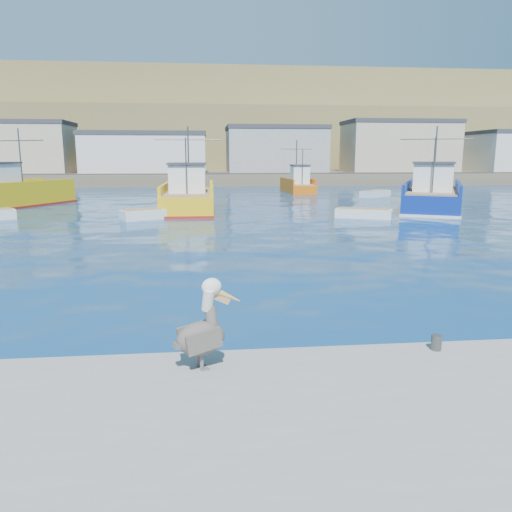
# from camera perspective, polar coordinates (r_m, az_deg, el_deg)

# --- Properties ---
(ground) EXTENTS (260.00, 260.00, 0.00)m
(ground) POSITION_cam_1_polar(r_m,az_deg,el_deg) (12.79, 0.53, -7.59)
(ground) COLOR #072352
(ground) RESTS_ON ground
(dock_bollards) EXTENTS (36.20, 0.20, 0.30)m
(dock_bollards) POSITION_cam_1_polar(r_m,az_deg,el_deg) (9.52, 6.57, -10.33)
(dock_bollards) COLOR #4C4C4C
(dock_bollards) RESTS_ON dock
(far_shore) EXTENTS (200.00, 81.00, 24.00)m
(far_shore) POSITION_cam_1_polar(r_m,az_deg,el_deg) (121.33, -5.50, 13.60)
(far_shore) COLOR brown
(far_shore) RESTS_ON ground
(trawler_yellow_a) EXTENTS (8.16, 11.61, 6.49)m
(trawler_yellow_a) POSITION_cam_1_polar(r_m,az_deg,el_deg) (46.30, -26.21, 6.34)
(trawler_yellow_a) COLOR yellow
(trawler_yellow_a) RESTS_ON ground
(trawler_yellow_b) EXTENTS (5.21, 11.03, 6.47)m
(trawler_yellow_b) POSITION_cam_1_polar(r_m,az_deg,el_deg) (38.92, -7.70, 6.66)
(trawler_yellow_b) COLOR yellow
(trawler_yellow_b) RESTS_ON ground
(trawler_blue) EXTENTS (8.66, 12.05, 6.54)m
(trawler_blue) POSITION_cam_1_polar(r_m,az_deg,el_deg) (41.44, 19.49, 6.43)
(trawler_blue) COLOR navy
(trawler_blue) RESTS_ON ground
(boat_orange) EXTENTS (3.74, 7.25, 5.93)m
(boat_orange) POSITION_cam_1_polar(r_m,az_deg,el_deg) (58.13, 4.83, 8.20)
(boat_orange) COLOR #D85D0A
(boat_orange) RESTS_ON ground
(skiff_mid) EXTENTS (3.94, 2.74, 0.81)m
(skiff_mid) POSITION_cam_1_polar(r_m,az_deg,el_deg) (34.86, 12.19, 4.70)
(skiff_mid) COLOR silver
(skiff_mid) RESTS_ON ground
(skiff_far) EXTENTS (3.86, 3.50, 0.84)m
(skiff_far) POSITION_cam_1_polar(r_m,az_deg,el_deg) (53.28, 13.47, 6.88)
(skiff_far) COLOR silver
(skiff_far) RESTS_ON ground
(skiff_extra) EXTENTS (4.16, 3.05, 0.86)m
(skiff_extra) POSITION_cam_1_polar(r_m,az_deg,el_deg) (34.32, -11.89, 4.64)
(skiff_extra) COLOR silver
(skiff_extra) RESTS_ON ground
(pelican) EXTENTS (1.27, 0.80, 1.60)m
(pelican) POSITION_cam_1_polar(r_m,az_deg,el_deg) (8.80, -6.07, -8.46)
(pelican) COLOR #595451
(pelican) RESTS_ON dock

